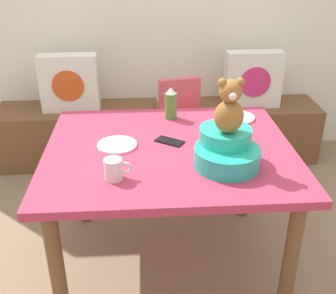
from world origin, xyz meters
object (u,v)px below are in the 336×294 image
Objects in this scene: book_stack at (169,102)px; ketchup_bottle at (171,104)px; highchair at (185,121)px; coffee_mug at (114,169)px; infant_seat_teal at (226,150)px; pillow_floral_right at (253,79)px; pillow_floral_left at (69,83)px; dining_table at (169,164)px; teddy_bear at (230,107)px; dinner_plate_near at (237,117)px; dinner_plate_far at (117,145)px; cell_phone at (170,141)px.

ketchup_bottle is (-0.05, -0.90, 0.33)m from book_stack.
highchair is (0.08, -0.44, 0.02)m from book_stack.
infant_seat_teal is at bearing 11.23° from coffee_mug.
infant_seat_teal is at bearing -109.27° from pillow_floral_right.
ketchup_bottle is at bearing -50.67° from pillow_floral_left.
coffee_mug is at bearing -113.90° from ketchup_bottle.
dining_table is 6.64× the size of ketchup_bottle.
ketchup_bottle reaches higher than pillow_floral_left.
pillow_floral_left and pillow_floral_right have the same top height.
teddy_bear reaches higher than coffee_mug.
pillow_floral_right reaches higher than coffee_mug.
teddy_bear is at bearing -83.65° from book_stack.
dinner_plate_far is (-0.68, -0.31, 0.00)m from dinner_plate_near.
pillow_floral_right is 1.52m from infant_seat_teal.
highchair reaches higher than book_stack.
ketchup_bottle is at bearing 175.77° from dinner_plate_near.
pillow_floral_right reaches higher than highchair.
pillow_floral_left is 1.43m from pillow_floral_right.
pillow_floral_left is at bearing 105.57° from coffee_mug.
book_stack is at bearing 96.35° from infant_seat_teal.
book_stack is at bearing 29.63° from cell_phone.
ketchup_bottle is 0.39m from dinner_plate_near.
pillow_floral_right is 2.20× the size of book_stack.
dinner_plate_near is 1.00× the size of dinner_plate_far.
teddy_bear is 0.62m from dinner_plate_near.
teddy_bear is at bearing -107.97° from dinner_plate_near.
ketchup_bottle is at bearing 111.01° from infant_seat_teal.
highchair is at bearing 21.73° from cell_phone.
ketchup_bottle reaches higher than cell_phone.
pillow_floral_right is at bearing 70.74° from teddy_bear.
highchair is 3.95× the size of dinner_plate_near.
book_stack is 1.08× the size of ketchup_bottle.
infant_seat_teal is 2.29× the size of cell_phone.
pillow_floral_left reaches higher than dining_table.
dining_table is at bearing -101.26° from highchair.
dinner_plate_near is 1.39× the size of cell_phone.
highchair reaches higher than cell_phone.
dining_table is at bearing 143.20° from teddy_bear.
teddy_bear is at bearing -90.00° from infant_seat_teal.
highchair is at bearing -79.67° from book_stack.
coffee_mug is (-0.29, -0.66, -0.04)m from ketchup_bottle.
teddy_bear is 0.63m from ketchup_bottle.
cell_phone is at bearing -59.91° from pillow_floral_left.
book_stack is 1.61m from coffee_mug.
highchair is 0.59m from dinner_plate_near.
ketchup_bottle is at bearing 66.10° from coffee_mug.
pillow_floral_left is 2.20× the size of book_stack.
ketchup_bottle is 0.33m from cell_phone.
infant_seat_teal is (0.93, -1.43, 0.13)m from pillow_floral_left.
coffee_mug is (-1.00, -1.53, 0.11)m from pillow_floral_right.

